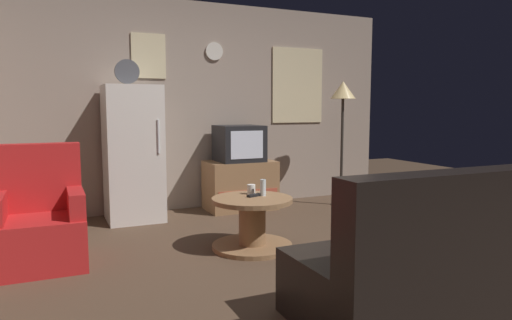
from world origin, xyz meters
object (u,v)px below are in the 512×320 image
object	(u,v)px
coffee_table	(252,223)
mug_ceramic_white	(251,189)
crt_tv	(239,143)
wine_glass	(263,188)
remote_control	(254,195)
standing_lamp	(343,100)
armchair	(39,223)
tv_stand	(240,185)
fridge	(133,153)
couch	(438,266)

from	to	relation	value
coffee_table	mug_ceramic_white	size ratio (longest dim) A/B	8.00
crt_tv	wine_glass	xyz separation A→B (m)	(-0.38, -1.51, -0.29)
remote_control	standing_lamp	bearing A→B (deg)	15.32
mug_ceramic_white	armchair	world-z (taller)	armchair
coffee_table	tv_stand	bearing A→B (deg)	71.56
coffee_table	fridge	bearing A→B (deg)	117.10
mug_ceramic_white	standing_lamp	bearing A→B (deg)	31.81
coffee_table	remote_control	distance (m)	0.25
standing_lamp	couch	distance (m)	3.39
tv_stand	armchair	world-z (taller)	armchair
fridge	wine_glass	world-z (taller)	fridge
tv_stand	standing_lamp	xyz separation A→B (m)	(1.28, -0.31, 1.06)
remote_control	armchair	size ratio (longest dim) A/B	0.16
standing_lamp	coffee_table	distance (m)	2.46
couch	crt_tv	bearing A→B (deg)	89.42
tv_stand	remote_control	distance (m)	1.59
tv_stand	wine_glass	size ratio (longest dim) A/B	5.60
fridge	tv_stand	size ratio (longest dim) A/B	2.11
crt_tv	couch	bearing A→B (deg)	-90.58
fridge	couch	distance (m)	3.48
couch	armchair	bearing A→B (deg)	137.54
standing_lamp	remote_control	world-z (taller)	standing_lamp
crt_tv	remote_control	size ratio (longest dim) A/B	3.60
standing_lamp	couch	bearing A→B (deg)	-114.34
armchair	couch	world-z (taller)	armchair
remote_control	armchair	bearing A→B (deg)	152.39
crt_tv	tv_stand	bearing A→B (deg)	4.13
crt_tv	mug_ceramic_white	distance (m)	1.50
fridge	mug_ceramic_white	xyz separation A→B (m)	(0.84, -1.36, -0.25)
armchair	remote_control	bearing A→B (deg)	-8.73
standing_lamp	remote_control	xyz separation A→B (m)	(-1.76, -1.20, -0.89)
standing_lamp	mug_ceramic_white	size ratio (longest dim) A/B	17.67
crt_tv	couch	size ratio (longest dim) A/B	0.32
remote_control	tv_stand	bearing A→B (deg)	53.59
standing_lamp	mug_ceramic_white	distance (m)	2.22
standing_lamp	mug_ceramic_white	world-z (taller)	standing_lamp
crt_tv	mug_ceramic_white	world-z (taller)	crt_tv
coffee_table	standing_lamp	bearing A→B (deg)	34.51
mug_ceramic_white	armchair	bearing A→B (deg)	175.04
crt_tv	armchair	bearing A→B (deg)	-151.00
standing_lamp	coffee_table	xyz separation A→B (m)	(-1.80, -1.24, -1.13)
armchair	couch	size ratio (longest dim) A/B	0.56
fridge	crt_tv	world-z (taller)	fridge
standing_lamp	tv_stand	bearing A→B (deg)	166.20
crt_tv	remote_control	distance (m)	1.62
armchair	wine_glass	bearing A→B (deg)	-8.48
standing_lamp	remote_control	distance (m)	2.30
tv_stand	couch	size ratio (longest dim) A/B	0.49
armchair	mug_ceramic_white	bearing A→B (deg)	-4.96
crt_tv	mug_ceramic_white	bearing A→B (deg)	-107.69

